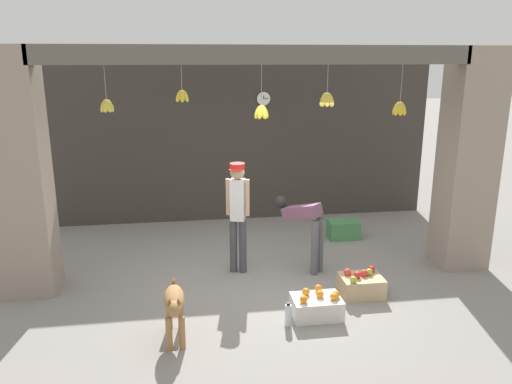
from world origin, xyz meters
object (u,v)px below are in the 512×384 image
object	(u,v)px
wall_clock	(264,99)
fruit_crate_oranges	(317,306)
shopkeeper	(238,209)
fruit_crate_apples	(361,285)
produce_box_green	(343,229)
worker_stooping	(305,224)
dog	(174,304)
water_bottle	(288,315)

from	to	relation	value
wall_clock	fruit_crate_oranges	bearing A→B (deg)	-89.62
shopkeeper	fruit_crate_apples	xyz separation A→B (m)	(1.53, -0.98, -0.82)
fruit_crate_apples	produce_box_green	distance (m)	2.16
wall_clock	fruit_crate_apples	bearing A→B (deg)	-77.58
fruit_crate_oranges	fruit_crate_apples	distance (m)	0.87
wall_clock	shopkeeper	bearing A→B (deg)	-107.31
shopkeeper	produce_box_green	bearing A→B (deg)	-132.59
worker_stooping	fruit_crate_apples	size ratio (longest dim) A/B	1.93
produce_box_green	dog	bearing A→B (deg)	-135.05
fruit_crate_oranges	water_bottle	world-z (taller)	fruit_crate_oranges
fruit_crate_apples	water_bottle	world-z (taller)	fruit_crate_apples
dog	wall_clock	bearing A→B (deg)	157.07
fruit_crate_oranges	produce_box_green	bearing A→B (deg)	65.50
wall_clock	water_bottle	bearing A→B (deg)	-95.08
water_bottle	fruit_crate_apples	bearing A→B (deg)	29.41
dog	fruit_crate_apples	world-z (taller)	dog
worker_stooping	water_bottle	xyz separation A→B (m)	(-0.57, -1.57, -0.57)
produce_box_green	water_bottle	bearing A→B (deg)	-119.70
fruit_crate_oranges	wall_clock	bearing A→B (deg)	90.38
fruit_crate_apples	water_bottle	size ratio (longest dim) A/B	1.88
shopkeeper	water_bottle	size ratio (longest dim) A/B	5.58
fruit_crate_apples	shopkeeper	bearing A→B (deg)	147.49
fruit_crate_oranges	fruit_crate_apples	size ratio (longest dim) A/B	1.08
dog	produce_box_green	distance (m)	4.07
produce_box_green	wall_clock	bearing A→B (deg)	131.85
water_bottle	wall_clock	distance (m)	4.65
shopkeeper	worker_stooping	size ratio (longest dim) A/B	1.54
dog	fruit_crate_apples	xyz separation A→B (m)	(2.43, 0.76, -0.30)
fruit_crate_apples	wall_clock	xyz separation A→B (m)	(-0.76, 3.45, 2.18)
dog	water_bottle	bearing A→B (deg)	94.15
worker_stooping	water_bottle	distance (m)	1.76
dog	worker_stooping	distance (m)	2.54
shopkeeper	fruit_crate_apples	world-z (taller)	shopkeeper
worker_stooping	shopkeeper	bearing A→B (deg)	133.10
fruit_crate_apples	water_bottle	xyz separation A→B (m)	(-1.12, -0.63, -0.01)
worker_stooping	fruit_crate_oranges	xyz separation A→B (m)	(-0.18, -1.40, -0.57)
worker_stooping	produce_box_green	distance (m)	1.64
dog	wall_clock	world-z (taller)	wall_clock
dog	worker_stooping	bearing A→B (deg)	130.77
worker_stooping	fruit_crate_oranges	size ratio (longest dim) A/B	1.79
fruit_crate_oranges	wall_clock	distance (m)	4.49
worker_stooping	fruit_crate_apples	distance (m)	1.23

